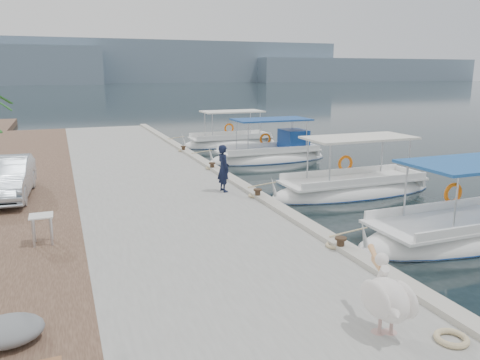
% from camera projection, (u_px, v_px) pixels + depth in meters
% --- Properties ---
extents(ground, '(400.00, 400.00, 0.00)m').
position_uv_depth(ground, '(287.00, 225.00, 14.52)').
color(ground, black).
rests_on(ground, ground).
extents(concrete_quay, '(6.00, 40.00, 0.50)m').
position_uv_depth(concrete_quay, '(158.00, 189.00, 17.96)').
color(concrete_quay, gray).
rests_on(concrete_quay, ground).
extents(quay_curb, '(0.44, 40.00, 0.12)m').
position_uv_depth(quay_curb, '(227.00, 175.00, 18.86)').
color(quay_curb, '#A9A596').
rests_on(quay_curb, concrete_quay).
extents(cobblestone_strip, '(4.00, 40.00, 0.50)m').
position_uv_depth(cobblestone_strip, '(15.00, 201.00, 16.21)').
color(cobblestone_strip, '#4E3529').
rests_on(cobblestone_strip, ground).
extents(distant_hills, '(330.00, 60.00, 18.00)m').
position_uv_depth(distant_hills, '(142.00, 65.00, 206.40)').
color(distant_hills, slate).
rests_on(distant_hills, ground).
extents(fishing_caique_b, '(7.78, 2.49, 2.83)m').
position_uv_depth(fishing_caique_b, '(473.00, 233.00, 13.38)').
color(fishing_caique_b, white).
rests_on(fishing_caique_b, ground).
extents(fishing_caique_c, '(7.02, 2.19, 2.83)m').
position_uv_depth(fishing_caique_c, '(353.00, 191.00, 18.19)').
color(fishing_caique_c, white).
rests_on(fishing_caique_c, ground).
extents(fishing_caique_d, '(6.68, 2.28, 2.83)m').
position_uv_depth(fishing_caique_d, '(270.00, 157.00, 25.05)').
color(fishing_caique_d, white).
rests_on(fishing_caique_d, ground).
extents(fishing_caique_e, '(6.36, 2.18, 2.83)m').
position_uv_depth(fishing_caique_e, '(230.00, 144.00, 30.04)').
color(fishing_caique_e, white).
rests_on(fishing_caique_e, ground).
extents(mooring_bollards, '(0.28, 20.28, 0.33)m').
position_uv_depth(mooring_bollards, '(258.00, 193.00, 15.60)').
color(mooring_bollards, black).
rests_on(mooring_bollards, concrete_quay).
extents(pelican, '(0.86, 1.56, 1.22)m').
position_uv_depth(pelican, '(387.00, 297.00, 7.46)').
color(pelican, tan).
rests_on(pelican, concrete_quay).
extents(fisherman, '(0.46, 0.65, 1.67)m').
position_uv_depth(fisherman, '(223.00, 168.00, 16.41)').
color(fisherman, black).
rests_on(fisherman, concrete_quay).
extents(parked_car, '(1.69, 4.24, 1.37)m').
position_uv_depth(parked_car, '(6.00, 178.00, 15.54)').
color(parked_car, '#B1BECA').
rests_on(parked_car, cobblestone_strip).
extents(tarp_bundle, '(1.10, 0.90, 0.40)m').
position_uv_depth(tarp_bundle, '(7.00, 331.00, 7.27)').
color(tarp_bundle, slate).
rests_on(tarp_bundle, cobblestone_strip).
extents(folding_table, '(0.55, 0.55, 0.73)m').
position_uv_depth(folding_table, '(42.00, 223.00, 11.42)').
color(folding_table, silver).
rests_on(folding_table, cobblestone_strip).
extents(rope_coil, '(0.54, 0.54, 0.10)m').
position_uv_depth(rope_coil, '(451.00, 338.00, 7.34)').
color(rope_coil, '#C6B284').
rests_on(rope_coil, concrete_quay).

